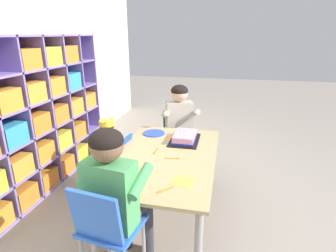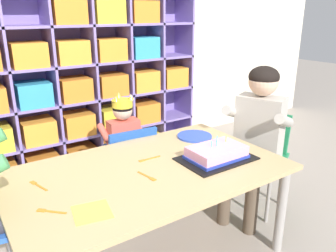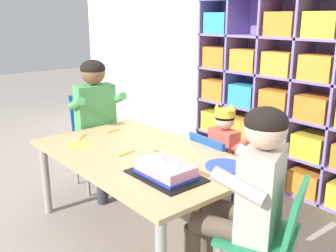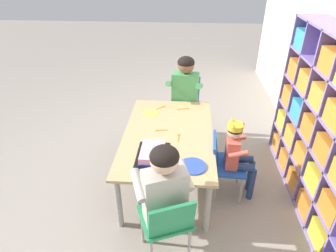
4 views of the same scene
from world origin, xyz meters
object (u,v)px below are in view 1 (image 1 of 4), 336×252
object	(u,v)px
guest_at_table_side	(180,120)
birthday_cake_on_tray	(185,137)
fork_by_napkin	(164,190)
fork_beside_plate_stack	(173,158)
classroom_chair_adult_side	(107,228)
fork_at_table_front_edge	(129,185)
fork_near_child_seat	(156,151)
paper_plate_stack	(154,133)
classroom_chair_guest_side	(178,134)
adult_helper_seated	(116,188)
activity_table	(165,161)
classroom_chair_blue	(115,162)
child_with_crown	(105,147)

from	to	relation	value
guest_at_table_side	birthday_cake_on_tray	size ratio (longest dim) A/B	2.47
fork_by_napkin	fork_beside_plate_stack	world-z (taller)	same
classroom_chair_adult_side	guest_at_table_side	xyz separation A→B (m)	(1.70, -0.14, 0.15)
fork_at_table_front_edge	fork_near_child_seat	distance (m)	0.59
paper_plate_stack	classroom_chair_guest_side	bearing A→B (deg)	-21.51
fork_by_napkin	fork_beside_plate_stack	bearing A→B (deg)	49.59
birthday_cake_on_tray	fork_beside_plate_stack	distance (m)	0.43
adult_helper_seated	fork_by_napkin	size ratio (longest dim) A/B	10.37
adult_helper_seated	guest_at_table_side	bearing A→B (deg)	-85.99
fork_beside_plate_stack	paper_plate_stack	bearing A→B (deg)	-70.29
paper_plate_stack	fork_beside_plate_stack	size ratio (longest dim) A/B	1.73
classroom_chair_adult_side	fork_beside_plate_stack	xyz separation A→B (m)	(0.82, -0.23, 0.09)
classroom_chair_guest_side	paper_plate_stack	distance (m)	0.50
classroom_chair_adult_side	fork_at_table_front_edge	distance (m)	0.35
birthday_cake_on_tray	activity_table	bearing A→B (deg)	163.87
classroom_chair_blue	fork_at_table_front_edge	world-z (taller)	classroom_chair_blue
adult_helper_seated	fork_near_child_seat	world-z (taller)	adult_helper_seated
fork_beside_plate_stack	fork_at_table_front_edge	size ratio (longest dim) A/B	0.97
guest_at_table_side	fork_near_child_seat	size ratio (longest dim) A/B	7.40
classroom_chair_guest_side	fork_beside_plate_stack	world-z (taller)	classroom_chair_guest_side
classroom_chair_blue	classroom_chair_adult_side	world-z (taller)	classroom_chair_adult_side
paper_plate_stack	birthday_cake_on_tray	bearing A→B (deg)	-109.02
classroom_chair_guest_side	birthday_cake_on_tray	distance (m)	0.61
guest_at_table_side	classroom_chair_adult_side	bearing A→B (deg)	-116.64
classroom_chair_blue	fork_beside_plate_stack	world-z (taller)	classroom_chair_blue
activity_table	classroom_chair_guest_side	distance (m)	0.94
paper_plate_stack	classroom_chair_adult_side	bearing A→B (deg)	-176.54
classroom_chair_guest_side	classroom_chair_blue	bearing A→B (deg)	-143.45
birthday_cake_on_tray	fork_at_table_front_edge	world-z (taller)	birthday_cake_on_tray
fork_at_table_front_edge	classroom_chair_blue	bearing A→B (deg)	103.92
guest_at_table_side	birthday_cake_on_tray	bearing A→B (deg)	-96.85
classroom_chair_blue	fork_at_table_front_edge	size ratio (longest dim) A/B	4.50
birthday_cake_on_tray	adult_helper_seated	bearing A→B (deg)	167.80
fork_at_table_front_edge	fork_beside_plate_stack	bearing A→B (deg)	49.25
classroom_chair_blue	paper_plate_stack	size ratio (longest dim) A/B	2.69
child_with_crown	fork_by_napkin	xyz separation A→B (m)	(-0.70, -0.76, 0.05)
child_with_crown	fork_beside_plate_stack	world-z (taller)	child_with_crown
birthday_cake_on_tray	fork_by_napkin	world-z (taller)	birthday_cake_on_tray
birthday_cake_on_tray	paper_plate_stack	bearing A→B (deg)	70.98
child_with_crown	fork_by_napkin	bearing A→B (deg)	51.18
classroom_chair_blue	classroom_chair_adult_side	xyz separation A→B (m)	(-1.02, -0.38, 0.11)
fork_by_napkin	fork_at_table_front_edge	distance (m)	0.26
classroom_chair_adult_side	paper_plate_stack	distance (m)	1.37
fork_near_child_seat	classroom_chair_guest_side	bearing A→B (deg)	-1.73
adult_helper_seated	fork_near_child_seat	size ratio (longest dim) A/B	7.80
fork_by_napkin	adult_helper_seated	bearing A→B (deg)	174.49
activity_table	classroom_chair_blue	world-z (taller)	classroom_chair_blue
fork_beside_plate_stack	fork_near_child_seat	distance (m)	0.21
child_with_crown	paper_plate_stack	size ratio (longest dim) A/B	3.61
activity_table	fork_at_table_front_edge	xyz separation A→B (m)	(-0.52, 0.14, 0.06)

